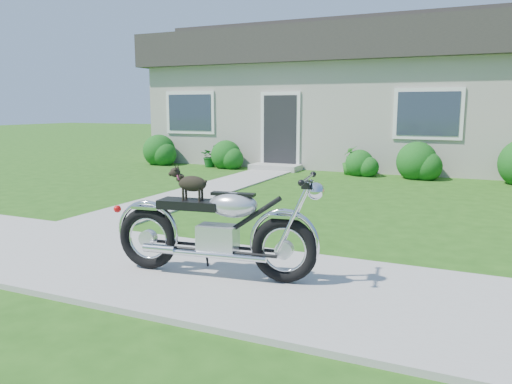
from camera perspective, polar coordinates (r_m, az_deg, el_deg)
ground at (r=6.07m, az=-15.71°, el=-7.57°), size 80.00×80.00×0.00m
sidewalk at (r=6.06m, az=-15.72°, el=-7.39°), size 24.00×2.20×0.04m
walkway at (r=10.93m, az=-4.94°, el=0.43°), size 1.20×8.00×0.03m
house at (r=16.84m, az=11.51°, el=10.81°), size 12.60×7.03×4.50m
shrub_row at (r=13.39m, az=10.02°, el=3.80°), size 11.16×1.15×1.15m
potted_plant_left at (r=14.97m, az=-5.27°, el=4.14°), size 0.67×0.72×0.66m
potted_plant_right at (r=13.40m, az=10.75°, el=3.58°), size 0.54×0.54×0.76m
motorcycle_with_dog at (r=5.11m, az=-4.43°, el=-4.22°), size 2.22×0.65×1.11m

